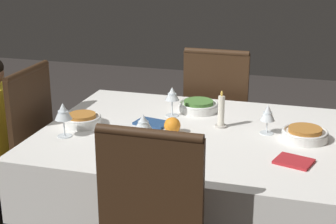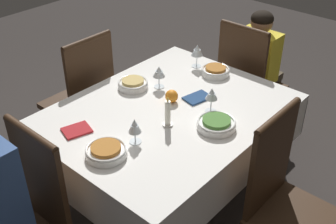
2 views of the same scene
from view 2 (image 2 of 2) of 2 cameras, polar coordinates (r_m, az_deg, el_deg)
ground_plane at (r=2.91m, az=-0.02°, el=-11.90°), size 8.00×8.00×0.00m
dining_table at (r=2.49m, az=-0.03°, el=-1.32°), size 1.39×1.09×0.73m
chair_east at (r=2.18m, az=-18.64°, el=-13.69°), size 0.42×0.42×0.99m
chair_west at (r=3.23m, az=10.67°, el=4.19°), size 0.42×0.42×0.99m
chair_north at (r=2.25m, az=15.66°, el=-11.21°), size 0.42×0.42×0.99m
chair_south at (r=3.04m, az=-11.41°, el=2.21°), size 0.42×0.42×0.99m
person_child_yellow at (r=3.34m, az=12.33°, el=5.88°), size 0.33×0.30×1.04m
bowl_east at (r=2.10m, az=-8.38°, el=-5.26°), size 0.21×0.21×0.06m
wine_glass_east at (r=2.14m, az=-4.54°, el=-1.97°), size 0.07×0.07×0.14m
bowl_west at (r=2.82m, az=6.44°, el=5.58°), size 0.19×0.19×0.06m
wine_glass_west at (r=2.88m, az=3.96°, el=8.27°), size 0.08×0.08×0.16m
bowl_north at (r=2.29m, az=6.57°, el=-1.57°), size 0.21×0.21×0.06m
wine_glass_north at (r=2.38m, az=5.93°, el=2.36°), size 0.07×0.07×0.15m
bowl_south at (r=2.66m, az=-4.77°, el=3.84°), size 0.19×0.19×0.06m
wine_glass_south at (r=2.62m, az=-1.24°, el=5.40°), size 0.08×0.08×0.14m
candle_centerpiece at (r=2.27m, az=-0.05°, el=-0.37°), size 0.06×0.06×0.18m
orange_fruit at (r=2.49m, az=0.49°, el=2.16°), size 0.08×0.08×0.08m
napkin_red_folded at (r=2.55m, az=3.99°, el=1.95°), size 0.18×0.14×0.01m
napkin_spare_side at (r=2.31m, az=-12.26°, el=-2.42°), size 0.17×0.15×0.01m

